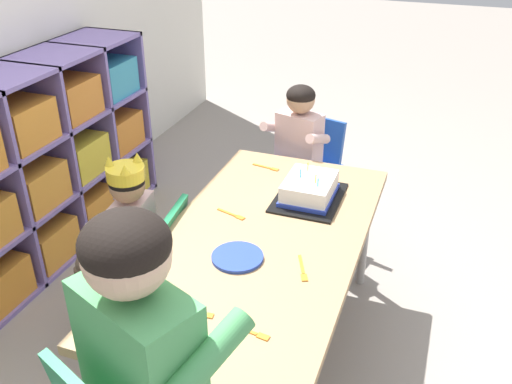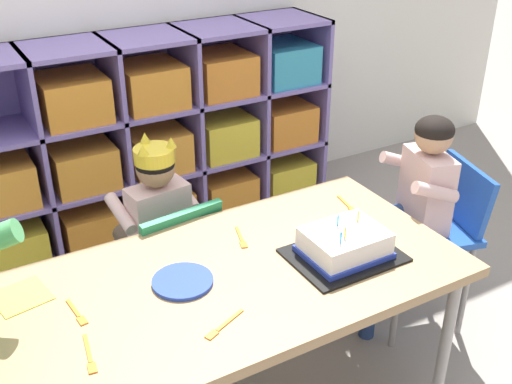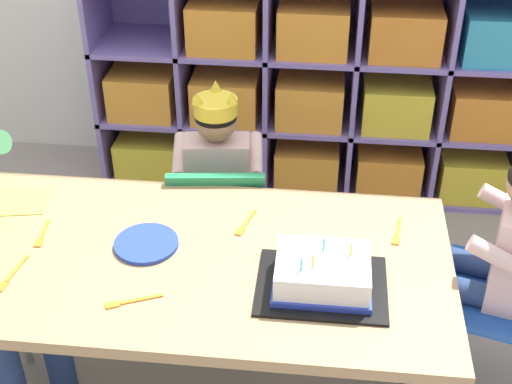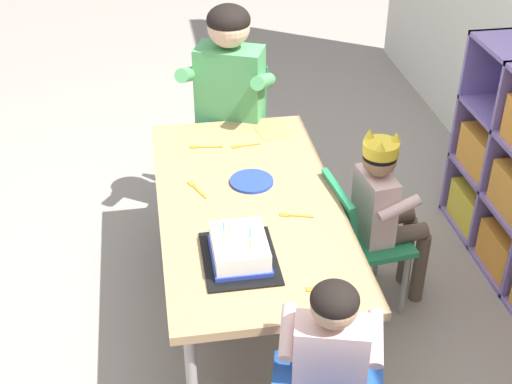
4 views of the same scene
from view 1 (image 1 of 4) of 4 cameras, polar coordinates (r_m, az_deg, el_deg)
name	(u,v)px [view 1 (image 1 of 4)]	position (r m, az deg, el deg)	size (l,w,h in m)	color
ground	(260,357)	(2.35, 0.39, -16.40)	(16.00, 16.00, 0.00)	gray
storage_cubby_shelf	(28,181)	(2.87, -22.09, 1.08)	(1.77, 0.36, 0.96)	#7F6BB2
activity_table	(260,249)	(2.01, 0.44, -5.77)	(1.36, 0.69, 0.57)	#A37F56
classroom_chair_blue	(151,264)	(2.26, -10.58, -7.16)	(0.36, 0.35, 0.60)	#238451
child_with_crown	(122,230)	(2.22, -13.37, -3.74)	(0.31, 0.32, 0.81)	beige
adult_helper_seated	(163,349)	(1.42, -9.41, -15.44)	(0.49, 0.47, 1.09)	#4C9E5B
classroom_chair_guest_side	(303,167)	(2.83, 4.77, 2.49)	(0.43, 0.41, 0.65)	#1E4CA8
guest_at_table_side	(293,150)	(2.69, 3.79, 4.30)	(0.33, 0.33, 0.85)	beige
birthday_cake_on_tray	(309,190)	(2.22, 5.40, 0.18)	(0.32, 0.25, 0.12)	black
paper_plate_stack	(237,257)	(1.88, -1.89, -6.61)	(0.17, 0.17, 0.01)	#233DA3
paper_napkin_square	(131,326)	(1.67, -12.55, -13.11)	(0.14, 0.14, 0.00)	#F4DB4C
fork_near_child_seat	(233,215)	(2.12, -2.39, -2.31)	(0.05, 0.12, 0.00)	orange
fork_scattered_mid_table	(196,313)	(1.68, -6.06, -12.11)	(0.03, 0.12, 0.00)	orange
fork_beside_plate_stack	(249,332)	(1.61, -0.68, -13.94)	(0.04, 0.14, 0.00)	orange
fork_near_cake_tray	(267,168)	(2.47, 1.16, 2.49)	(0.04, 0.13, 0.00)	orange
fork_by_napkin	(303,270)	(1.84, 4.74, -7.84)	(0.13, 0.07, 0.00)	orange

